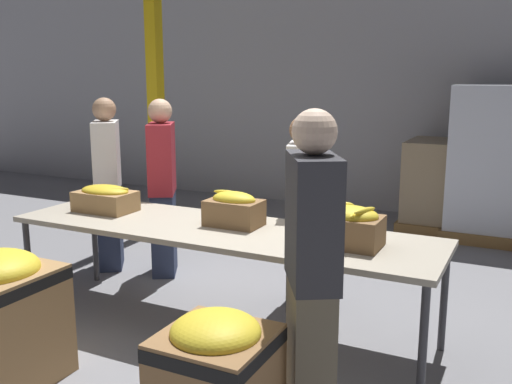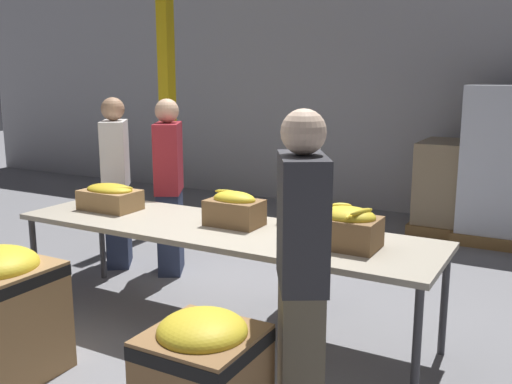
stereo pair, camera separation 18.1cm
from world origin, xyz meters
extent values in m
plane|color=gray|center=(0.00, 0.00, 0.00)|extent=(30.00, 30.00, 0.00)
cube|color=#A8A8AD|center=(0.00, 4.35, 2.00)|extent=(16.00, 0.08, 4.00)
cube|color=#B2A893|center=(0.00, 0.00, 0.76)|extent=(3.19, 0.88, 0.04)
cylinder|color=#38383D|center=(-1.54, -0.38, 0.37)|extent=(0.05, 0.05, 0.74)
cylinder|color=#38383D|center=(1.54, -0.38, 0.37)|extent=(0.05, 0.05, 0.74)
cylinder|color=#38383D|center=(-1.54, 0.38, 0.37)|extent=(0.05, 0.05, 0.74)
cylinder|color=#38383D|center=(1.54, 0.38, 0.37)|extent=(0.05, 0.05, 0.74)
cube|color=#A37A4C|center=(-1.08, 0.03, 0.86)|extent=(0.47, 0.30, 0.16)
ellipsoid|color=gold|center=(-1.08, 0.03, 0.95)|extent=(0.43, 0.27, 0.09)
ellipsoid|color=gold|center=(-0.94, 0.02, 0.97)|extent=(0.16, 0.16, 0.05)
ellipsoid|color=gold|center=(-0.97, 0.04, 0.97)|extent=(0.13, 0.15, 0.04)
cube|color=olive|center=(0.07, 0.09, 0.88)|extent=(0.40, 0.26, 0.19)
ellipsoid|color=yellow|center=(0.07, 0.09, 0.98)|extent=(0.33, 0.21, 0.11)
ellipsoid|color=yellow|center=(-0.04, 0.16, 1.01)|extent=(0.19, 0.06, 0.04)
ellipsoid|color=yellow|center=(0.02, 0.07, 1.00)|extent=(0.15, 0.07, 0.05)
cube|color=olive|center=(0.99, -0.03, 0.88)|extent=(0.40, 0.30, 0.20)
ellipsoid|color=yellow|center=(0.99, -0.03, 0.99)|extent=(0.36, 0.26, 0.12)
ellipsoid|color=yellow|center=(0.91, 0.05, 1.03)|extent=(0.15, 0.11, 0.05)
ellipsoid|color=yellow|center=(1.03, -0.07, 1.01)|extent=(0.04, 0.21, 0.04)
ellipsoid|color=yellow|center=(1.09, -0.06, 1.03)|extent=(0.11, 0.20, 0.04)
ellipsoid|color=yellow|center=(0.93, 0.05, 1.01)|extent=(0.09, 0.18, 0.04)
cube|color=#2D3856|center=(-1.09, 0.83, 0.39)|extent=(0.37, 0.43, 0.78)
cube|color=maroon|center=(-1.09, 0.83, 1.11)|extent=(0.41, 0.49, 0.65)
sphere|color=#DBAD89|center=(-1.09, 0.83, 1.54)|extent=(0.22, 0.22, 0.22)
cube|color=#2D3856|center=(-1.67, 0.75, 0.39)|extent=(0.39, 0.43, 0.79)
cube|color=silver|center=(-1.67, 0.75, 1.11)|extent=(0.44, 0.49, 0.65)
sphere|color=tan|center=(-1.67, 0.75, 1.55)|extent=(0.22, 0.22, 0.22)
cube|color=black|center=(0.37, 0.67, 0.37)|extent=(0.29, 0.39, 0.73)
cube|color=silver|center=(0.37, 0.67, 1.04)|extent=(0.32, 0.46, 0.61)
sphere|color=#896042|center=(0.37, 0.67, 1.44)|extent=(0.21, 0.21, 0.21)
cube|color=#6B604C|center=(1.03, -0.82, 0.40)|extent=(0.38, 0.44, 0.81)
cube|color=#333338|center=(1.03, -0.82, 1.14)|extent=(0.43, 0.51, 0.67)
sphere|color=beige|center=(1.03, -0.82, 1.59)|extent=(0.23, 0.23, 0.23)
cube|color=black|center=(0.71, -1.25, 0.58)|extent=(0.53, 0.53, 0.07)
ellipsoid|color=yellow|center=(0.71, -1.25, 0.65)|extent=(0.44, 0.44, 0.18)
cube|color=yellow|center=(-2.06, 2.10, 2.00)|extent=(0.15, 0.15, 4.00)
cube|color=olive|center=(1.05, 3.67, 0.07)|extent=(0.98, 0.98, 0.13)
cube|color=#897556|center=(1.05, 3.67, 0.61)|extent=(0.90, 0.90, 0.96)
cube|color=olive|center=(1.57, 3.55, 0.07)|extent=(0.99, 0.99, 0.13)
cube|color=silver|center=(1.57, 3.55, 0.94)|extent=(0.91, 0.91, 1.63)
camera|label=1|loc=(2.02, -3.45, 1.86)|focal=40.00mm
camera|label=2|loc=(2.18, -3.36, 1.86)|focal=40.00mm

